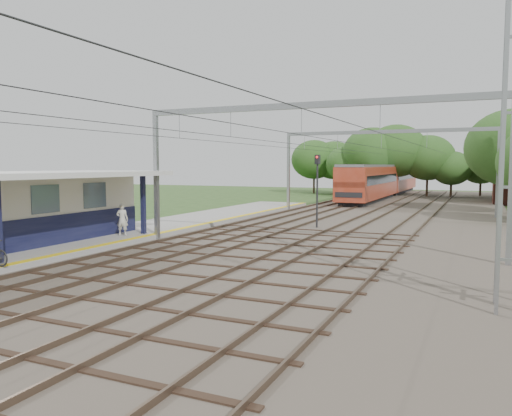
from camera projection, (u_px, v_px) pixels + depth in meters
The scene contains 9 objects.
ballast_bed at pixel (378, 220), 36.92m from camera, with size 18.00×90.00×0.10m, color #473D33.
platform at pixel (108, 237), 27.13m from camera, with size 5.00×52.00×0.35m, color gray.
yellow_stripe at pixel (142, 237), 26.19m from camera, with size 0.45×52.00×0.01m, color yellow.
rail_tracks at pixel (345, 217), 37.94m from camera, with size 11.80×88.00×0.15m.
catenary_system at pixel (356, 143), 32.42m from camera, with size 17.22×88.00×7.00m.
tree_band at pixel (420, 158), 61.17m from camera, with size 31.72×30.88×8.82m.
person at pixel (122, 219), 26.54m from camera, with size 0.63×0.41×1.73m, color beige.
train at pixel (385, 179), 64.42m from camera, with size 3.10×38.65×4.06m.
signal_post at pixel (317, 181), 31.77m from camera, with size 0.38×0.33×4.75m.
Camera 1 is at (10.94, -7.16, 4.10)m, focal length 35.00 mm.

